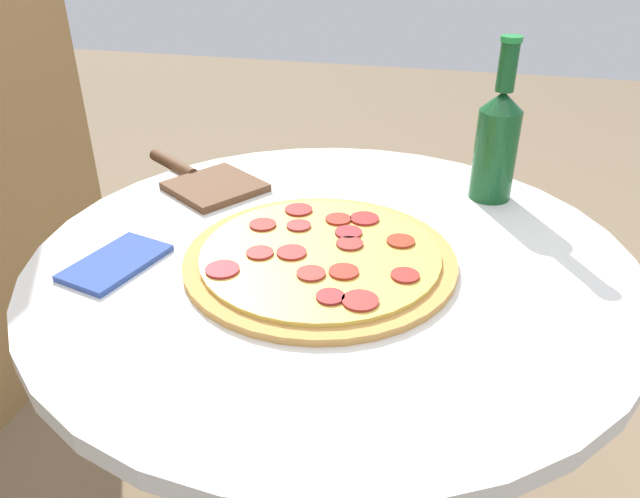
% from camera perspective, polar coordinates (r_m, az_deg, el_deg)
% --- Properties ---
extents(table, '(0.81, 0.81, 0.69)m').
position_cam_1_polar(table, '(0.94, 1.01, -9.53)').
color(table, silver).
rests_on(table, ground_plane).
extents(pizza, '(0.36, 0.36, 0.02)m').
position_cam_1_polar(pizza, '(0.82, 0.01, -0.72)').
color(pizza, '#C68E47').
rests_on(pizza, table).
extents(beer_bottle, '(0.07, 0.07, 0.25)m').
position_cam_1_polar(beer_bottle, '(1.01, 15.87, 9.54)').
color(beer_bottle, '#144C23').
rests_on(beer_bottle, table).
extents(pizza_paddle, '(0.21, 0.26, 0.02)m').
position_cam_1_polar(pizza_paddle, '(1.06, -10.50, 6.12)').
color(pizza_paddle, brown).
rests_on(pizza_paddle, table).
extents(napkin, '(0.15, 0.11, 0.01)m').
position_cam_1_polar(napkin, '(0.86, -18.17, -1.19)').
color(napkin, '#334C99').
rests_on(napkin, table).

